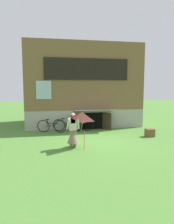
# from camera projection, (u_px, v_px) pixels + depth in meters

# --- Properties ---
(ground_plane) EXTENTS (60.00, 60.00, 0.00)m
(ground_plane) POSITION_uv_depth(u_px,v_px,m) (98.00, 141.00, 10.26)
(ground_plane) COLOR #4C7F33
(log_house) EXTENTS (7.62, 5.54, 5.50)m
(log_house) POSITION_uv_depth(u_px,v_px,m) (81.00, 86.00, 15.01)
(log_house) COLOR #9E998E
(log_house) RESTS_ON ground_plane
(person) EXTENTS (0.61, 0.52, 1.54)m
(person) POSITION_uv_depth(u_px,v_px,m) (73.00, 133.00, 9.11)
(person) COLOR #7F6B51
(person) RESTS_ON ground_plane
(kite) EXTENTS (0.91, 0.91, 1.54)m
(kite) POSITION_uv_depth(u_px,v_px,m) (82.00, 121.00, 8.58)
(kite) COLOR #E54C7F
(kite) RESTS_ON ground_plane
(bicycle_silver) EXTENTS (1.66, 0.10, 0.75)m
(bicycle_silver) POSITION_uv_depth(u_px,v_px,m) (80.00, 125.00, 12.59)
(bicycle_silver) COLOR black
(bicycle_silver) RESTS_ON ground_plane
(bicycle_green) EXTENTS (1.67, 0.61, 0.80)m
(bicycle_green) POSITION_uv_depth(u_px,v_px,m) (67.00, 125.00, 12.46)
(bicycle_green) COLOR black
(bicycle_green) RESTS_ON ground_plane
(bicycle_black) EXTENTS (1.68, 0.53, 0.79)m
(bicycle_black) POSITION_uv_depth(u_px,v_px,m) (52.00, 126.00, 12.17)
(bicycle_black) COLOR black
(bicycle_black) RESTS_ON ground_plane
(wooden_crate) EXTENTS (0.45, 0.38, 0.42)m
(wooden_crate) POSITION_uv_depth(u_px,v_px,m) (150.00, 133.00, 11.18)
(wooden_crate) COLOR brown
(wooden_crate) RESTS_ON ground_plane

